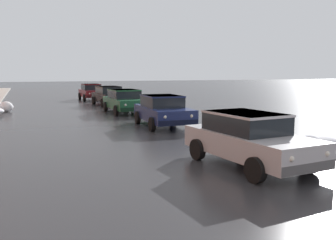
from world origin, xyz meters
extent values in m
ellipsoid|color=white|center=(-4.33, 23.97, 0.33)|extent=(0.79, 0.66, 0.66)
ellipsoid|color=white|center=(4.99, 7.65, 0.28)|extent=(1.85, 0.99, 0.57)
ellipsoid|color=white|center=(4.56, 7.46, 0.32)|extent=(0.77, 0.65, 0.65)
cube|color=#B7B7BC|center=(2.22, 7.12, 0.60)|extent=(2.04, 4.12, 0.60)
cube|color=black|center=(2.20, 7.31, 1.16)|extent=(1.62, 2.20, 0.52)
cube|color=#B7B7BC|center=(2.20, 7.31, 1.39)|extent=(1.66, 2.24, 0.06)
cube|color=#525254|center=(2.41, 5.19, 0.42)|extent=(1.63, 0.28, 0.22)
cube|color=#525254|center=(2.03, 9.05, 0.42)|extent=(1.63, 0.28, 0.22)
cylinder|color=black|center=(3.19, 5.97, 0.30)|extent=(0.24, 0.61, 0.60)
cylinder|color=black|center=(1.49, 5.81, 0.30)|extent=(0.24, 0.61, 0.60)
cylinder|color=black|center=(2.95, 8.43, 0.30)|extent=(0.24, 0.61, 0.60)
cylinder|color=black|center=(1.25, 8.26, 0.30)|extent=(0.24, 0.61, 0.60)
sphere|color=silver|center=(2.95, 5.21, 0.68)|extent=(0.14, 0.14, 0.14)
sphere|color=silver|center=(1.88, 5.11, 0.68)|extent=(0.14, 0.14, 0.14)
cube|color=navy|center=(2.67, 14.69, 0.60)|extent=(1.96, 4.08, 0.60)
cube|color=black|center=(2.68, 14.89, 1.16)|extent=(1.62, 2.15, 0.52)
cube|color=navy|center=(2.68, 14.89, 1.39)|extent=(1.66, 2.19, 0.06)
cube|color=black|center=(2.58, 12.74, 0.42)|extent=(1.74, 0.20, 0.22)
cube|color=black|center=(2.76, 16.63, 0.42)|extent=(1.74, 0.20, 0.22)
cylinder|color=black|center=(3.52, 13.40, 0.30)|extent=(0.21, 0.61, 0.60)
cylinder|color=black|center=(1.70, 13.49, 0.30)|extent=(0.21, 0.61, 0.60)
cylinder|color=black|center=(3.63, 15.88, 0.30)|extent=(0.21, 0.61, 0.60)
cylinder|color=black|center=(1.82, 15.97, 0.30)|extent=(0.21, 0.61, 0.60)
sphere|color=silver|center=(3.15, 12.68, 0.68)|extent=(0.14, 0.14, 0.14)
sphere|color=silver|center=(2.00, 12.73, 0.68)|extent=(0.14, 0.14, 0.14)
cube|color=#1E5633|center=(2.49, 20.78, 0.60)|extent=(1.84, 4.39, 0.60)
cube|color=black|center=(2.48, 21.00, 1.16)|extent=(1.57, 2.29, 0.52)
cube|color=#1E5633|center=(2.48, 21.00, 1.39)|extent=(1.60, 2.33, 0.06)
cube|color=black|center=(2.51, 18.64, 0.42)|extent=(1.76, 0.14, 0.22)
cube|color=black|center=(2.46, 22.91, 0.42)|extent=(1.76, 0.14, 0.22)
cylinder|color=black|center=(3.42, 19.43, 0.30)|extent=(0.19, 0.60, 0.60)
cylinder|color=black|center=(1.59, 19.41, 0.30)|extent=(0.19, 0.60, 0.60)
cylinder|color=black|center=(3.39, 22.14, 0.30)|extent=(0.19, 0.60, 0.60)
cylinder|color=black|center=(1.55, 22.12, 0.30)|extent=(0.19, 0.60, 0.60)
sphere|color=silver|center=(3.09, 18.62, 0.68)|extent=(0.14, 0.14, 0.14)
sphere|color=silver|center=(1.93, 18.61, 0.68)|extent=(0.14, 0.14, 0.14)
cube|color=black|center=(2.73, 26.30, 0.60)|extent=(2.02, 4.06, 0.60)
cube|color=black|center=(2.71, 26.50, 1.16)|extent=(1.63, 2.16, 0.52)
cube|color=black|center=(2.71, 26.50, 1.39)|extent=(1.67, 2.20, 0.06)
cube|color=black|center=(2.88, 24.39, 0.42)|extent=(1.68, 0.25, 0.22)
cube|color=black|center=(2.57, 28.21, 0.42)|extent=(1.68, 0.25, 0.22)
cylinder|color=black|center=(3.70, 25.16, 0.30)|extent=(0.23, 0.61, 0.60)
cylinder|color=black|center=(1.96, 25.02, 0.30)|extent=(0.23, 0.61, 0.60)
cylinder|color=black|center=(3.50, 27.59, 0.30)|extent=(0.23, 0.61, 0.60)
cylinder|color=black|center=(1.76, 27.45, 0.30)|extent=(0.23, 0.61, 0.60)
sphere|color=silver|center=(3.44, 24.41, 0.68)|extent=(0.14, 0.14, 0.14)
sphere|color=silver|center=(2.33, 24.32, 0.68)|extent=(0.14, 0.14, 0.14)
cube|color=maroon|center=(2.39, 32.03, 0.60)|extent=(1.76, 3.89, 0.60)
cube|color=black|center=(2.39, 32.23, 1.16)|extent=(1.48, 2.04, 0.52)
cube|color=maroon|center=(2.39, 32.23, 1.39)|extent=(1.52, 2.08, 0.06)
cube|color=black|center=(2.44, 30.16, 0.42)|extent=(1.64, 0.16, 0.22)
cube|color=black|center=(2.35, 33.91, 0.42)|extent=(1.64, 0.16, 0.22)
cylinder|color=black|center=(3.28, 30.86, 0.30)|extent=(0.19, 0.60, 0.60)
cylinder|color=black|center=(1.57, 30.82, 0.30)|extent=(0.19, 0.60, 0.60)
cylinder|color=black|center=(3.22, 33.25, 0.30)|extent=(0.19, 0.60, 0.60)
cylinder|color=black|center=(1.51, 33.21, 0.30)|extent=(0.19, 0.60, 0.60)
sphere|color=silver|center=(2.98, 30.14, 0.68)|extent=(0.14, 0.14, 0.14)
sphere|color=silver|center=(1.90, 30.12, 0.68)|extent=(0.14, 0.14, 0.14)
camera|label=1|loc=(-3.26, -0.85, 2.49)|focal=38.89mm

